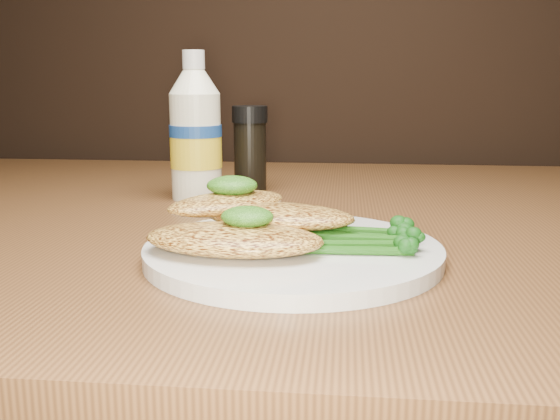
# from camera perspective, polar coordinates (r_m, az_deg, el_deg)

# --- Properties ---
(plate) EXTENTS (0.24, 0.24, 0.01)m
(plate) POSITION_cam_1_polar(r_m,az_deg,el_deg) (0.51, 1.18, -3.80)
(plate) COLOR silver
(plate) RESTS_ON dining_table
(chicken_front) EXTENTS (0.14, 0.08, 0.02)m
(chicken_front) POSITION_cam_1_polar(r_m,az_deg,el_deg) (0.48, -4.22, -2.65)
(chicken_front) COLOR #F0B74C
(chicken_front) RESTS_ON plate
(chicken_mid) EXTENTS (0.14, 0.09, 0.02)m
(chicken_mid) POSITION_cam_1_polar(r_m,az_deg,el_deg) (0.52, -0.15, -0.54)
(chicken_mid) COLOR #F0B74C
(chicken_mid) RESTS_ON plate
(chicken_back) EXTENTS (0.12, 0.12, 0.02)m
(chicken_back) POSITION_cam_1_polar(r_m,az_deg,el_deg) (0.54, -4.81, 0.63)
(chicken_back) COLOR #F0B74C
(chicken_back) RESTS_ON plate
(pesto_front) EXTENTS (0.05, 0.05, 0.02)m
(pesto_front) POSITION_cam_1_polar(r_m,az_deg,el_deg) (0.48, -2.99, -0.61)
(pesto_front) COLOR #0F3407
(pesto_front) RESTS_ON chicken_front
(pesto_back) EXTENTS (0.05, 0.04, 0.02)m
(pesto_back) POSITION_cam_1_polar(r_m,az_deg,el_deg) (0.55, -4.38, 2.24)
(pesto_back) COLOR #0F3407
(pesto_back) RESTS_ON chicken_back
(broccolini_bundle) EXTENTS (0.11, 0.09, 0.02)m
(broccolini_bundle) POSITION_cam_1_polar(r_m,az_deg,el_deg) (0.51, 7.18, -2.22)
(broccolini_bundle) COLOR #1C5111
(broccolini_bundle) RESTS_ON plate
(mayo_bottle) EXTENTS (0.08, 0.08, 0.17)m
(mayo_bottle) POSITION_cam_1_polar(r_m,az_deg,el_deg) (0.76, -7.69, 7.57)
(mayo_bottle) COLOR white
(mayo_bottle) RESTS_ON dining_table
(pepper_grinder) EXTENTS (0.05, 0.05, 0.11)m
(pepper_grinder) POSITION_cam_1_polar(r_m,az_deg,el_deg) (0.80, -2.73, 5.53)
(pepper_grinder) COLOR black
(pepper_grinder) RESTS_ON dining_table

